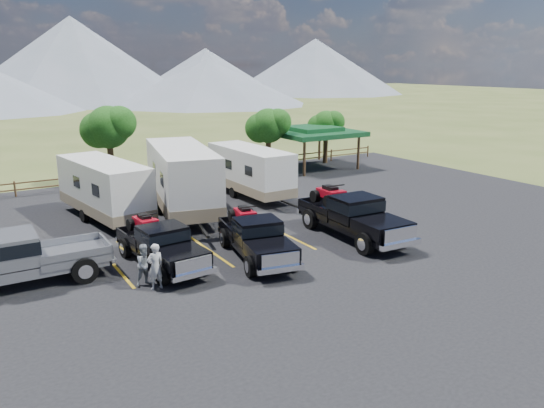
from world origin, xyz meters
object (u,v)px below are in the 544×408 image
rig_right (352,215)px  pavilion (313,132)px  person_b (145,265)px  trailer_left (104,189)px  pickup_silver (18,259)px  trailer_center (182,179)px  person_a (155,266)px  rig_center (256,236)px  rig_left (161,243)px  trailer_right (250,171)px

rig_right → pavilion: bearing=63.1°
pavilion → person_b: size_ratio=3.98×
trailer_left → pickup_silver: 8.50m
trailer_center → person_b: trailer_center is taller
person_a → rig_center: bearing=-172.9°
rig_center → person_a: size_ratio=3.49×
trailer_left → person_a: 9.90m
rig_right → person_b: size_ratio=4.29×
rig_right → pickup_silver: size_ratio=1.02×
trailer_center → person_b: (-4.81, -8.32, -1.10)m
pavilion → rig_left: 22.36m
rig_center → trailer_left: (-3.87, 8.87, 0.68)m
pavilion → rig_left: size_ratio=1.09×
trailer_left → trailer_right: size_ratio=1.03×
trailer_right → pickup_silver: trailer_right is taller
trailer_left → pickup_silver: (-4.86, -6.96, -0.58)m
trailer_right → pickup_silver: (-13.63, -7.43, -0.53)m
rig_right → person_a: (-9.79, -1.06, -0.21)m
trailer_right → trailer_left: bearing=-178.3°
rig_right → trailer_left: size_ratio=0.76×
rig_left → trailer_right: bearing=38.7°
trailer_center → rig_left: bearing=-106.7°
trailer_left → person_a: bearing=-103.0°
trailer_left → person_a: trailer_left is taller
pavilion → rig_left: bearing=-141.1°
pickup_silver → trailer_center: bearing=124.7°
trailer_center → person_a: bearing=-105.6°
pavilion → rig_center: pavilion is taller
trailer_right → person_a: size_ratio=5.02×
pickup_silver → trailer_right: bearing=118.9°
rig_left → person_b: 2.03m
person_a → person_b: person_a is taller
trailer_left → person_b: size_ratio=5.66×
pavilion → trailer_right: size_ratio=0.73×
trailer_right → pavilion: bearing=32.3°
rig_left → rig_center: (3.66, -1.20, 0.02)m
person_a → person_b: 0.56m
pavilion → trailer_right: (-8.77, -5.85, -1.20)m
person_a → pickup_silver: bearing=-39.9°
trailer_right → person_a: trailer_right is taller
rig_left → person_b: rig_left is taller
rig_center → person_b: bearing=-163.7°
person_a → person_b: (-0.20, 0.52, -0.07)m
pickup_silver → person_b: bearing=59.0°
trailer_right → pickup_silver: size_ratio=1.30×
rig_left → trailer_left: bearing=86.7°
rig_left → pavilion: bearing=34.0°
rig_center → person_a: (-4.63, -0.97, -0.07)m
pickup_silver → rig_right: bearing=82.8°
rig_center → person_a: rig_center is taller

